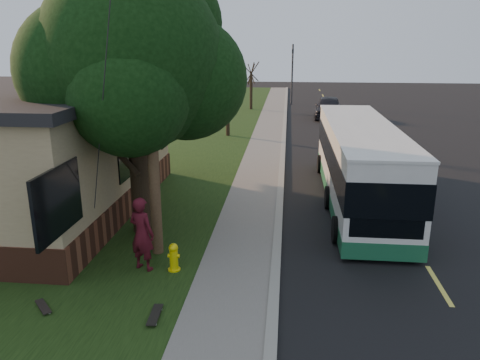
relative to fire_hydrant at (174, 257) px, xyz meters
The scene contains 17 objects.
ground 2.64m from the fire_hydrant, ahead, with size 120.00×120.00×0.00m, color black.
road 11.99m from the fire_hydrant, 56.58° to the left, with size 8.00×80.00×0.01m, color black.
curb 10.34m from the fire_hydrant, 75.43° to the left, with size 0.25×80.00×0.12m, color gray.
sidewalk 10.13m from the fire_hydrant, 80.91° to the left, with size 2.00×80.00×0.08m, color slate.
grass_verge 10.19m from the fire_hydrant, 100.76° to the left, with size 5.00×80.00×0.07m, color black.
fire_hydrant is the anchor object (origin of this frame).
utility_pole 4.37m from the fire_hydrant, 125.38° to the left, with size 2.86×3.21×9.07m.
leafy_tree 5.65m from the fire_hydrant, 120.67° to the left, with size 6.30×6.00×7.80m.
bare_tree_near 18.10m from the fire_hydrant, 92.86° to the left, with size 1.38×1.21×4.31m.
bare_tree_far 30.04m from the fire_hydrant, 90.76° to the left, with size 1.38×1.21×4.03m.
traffic_signal 34.25m from the fire_hydrant, 84.79° to the left, with size 0.18×0.22×5.50m.
transit_bus 8.31m from the fire_hydrant, 48.74° to the left, with size 2.45×10.64×2.88m.
skateboarder 1.01m from the fire_hydrant, behind, with size 0.71×0.47×1.95m, color #480E19.
skateboard_main 2.18m from the fire_hydrant, 87.35° to the right, with size 0.25×0.83×0.08m.
skateboard_spare 3.23m from the fire_hydrant, 139.58° to the right, with size 0.62×0.64×0.07m.
dumpster 9.19m from the fire_hydrant, 136.25° to the left, with size 1.68×1.35×1.44m.
distant_car 26.86m from the fire_hydrant, 77.25° to the left, with size 1.97×4.89×1.67m, color black.
Camera 1 is at (0.20, -10.66, 5.73)m, focal length 35.00 mm.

